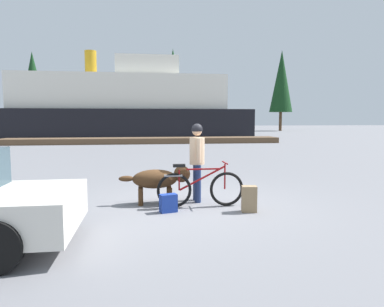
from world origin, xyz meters
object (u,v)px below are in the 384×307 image
(dog, at_px, (159,179))
(backpack, at_px, (249,199))
(handbag_pannier, at_px, (168,203))
(ferry_boat, at_px, (124,108))
(bicycle, at_px, (200,188))
(person_cyclist, at_px, (197,155))

(dog, height_order, backpack, dog)
(backpack, bearing_deg, handbag_pannier, 173.09)
(handbag_pannier, distance_m, ferry_boat, 29.12)
(dog, distance_m, ferry_boat, 28.38)
(bicycle, distance_m, dog, 0.90)
(person_cyclist, height_order, handbag_pannier, person_cyclist)
(dog, bearing_deg, handbag_pannier, -79.19)
(bicycle, distance_m, person_cyclist, 0.79)
(dog, distance_m, handbag_pannier, 0.80)
(person_cyclist, distance_m, dog, 0.95)
(dog, xyz_separation_m, ferry_boat, (-2.15, 28.20, 2.33))
(backpack, bearing_deg, dog, 151.89)
(handbag_pannier, xyz_separation_m, ferry_boat, (-2.29, 28.91, 2.68))
(handbag_pannier, bearing_deg, person_cyclist, 50.09)
(person_cyclist, relative_size, dog, 1.12)
(bicycle, xyz_separation_m, handbag_pannier, (-0.66, -0.32, -0.21))
(bicycle, distance_m, ferry_boat, 28.84)
(bicycle, distance_m, handbag_pannier, 0.77)
(bicycle, relative_size, person_cyclist, 1.06)
(ferry_boat, bearing_deg, bicycle, -84.10)
(bicycle, bearing_deg, ferry_boat, 95.90)
(handbag_pannier, relative_size, ferry_boat, 0.01)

